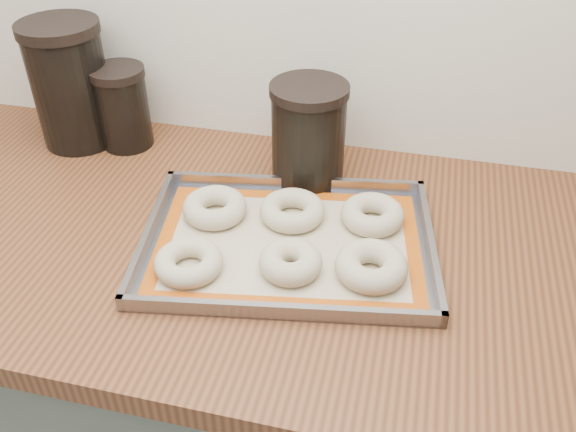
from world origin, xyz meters
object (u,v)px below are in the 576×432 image
(bagel_back_left, at_px, (215,207))
(bagel_back_mid, at_px, (292,210))
(bagel_back_right, at_px, (372,214))
(canister_left, at_px, (70,84))
(baking_tray, at_px, (288,242))
(canister_right, at_px, (308,133))
(canister_mid, at_px, (123,107))
(bagel_front_left, at_px, (189,262))
(bagel_front_right, at_px, (371,266))
(bagel_front_mid, at_px, (290,262))

(bagel_back_left, relative_size, bagel_back_mid, 0.99)
(bagel_back_right, bearing_deg, canister_left, 166.34)
(bagel_back_right, bearing_deg, baking_tray, -145.31)
(bagel_back_mid, bearing_deg, bagel_back_right, 8.27)
(canister_left, relative_size, canister_right, 1.31)
(canister_left, bearing_deg, canister_mid, 3.70)
(bagel_front_left, xyz_separation_m, canister_left, (-0.36, 0.33, 0.10))
(bagel_front_left, distance_m, bagel_front_right, 0.27)
(baking_tray, xyz_separation_m, bagel_back_mid, (-0.01, 0.07, 0.01))
(bagel_front_right, xyz_separation_m, canister_left, (-0.63, 0.28, 0.10))
(bagel_front_mid, xyz_separation_m, bagel_back_right, (0.10, 0.15, -0.00))
(bagel_front_mid, relative_size, bagel_front_right, 0.88)
(bagel_back_left, relative_size, canister_left, 0.44)
(bagel_front_left, height_order, bagel_front_mid, bagel_front_mid)
(bagel_back_left, xyz_separation_m, canister_left, (-0.35, 0.19, 0.10))
(baking_tray, bearing_deg, bagel_back_left, 162.57)
(canister_left, xyz_separation_m, canister_mid, (0.10, 0.01, -0.04))
(bagel_front_right, bearing_deg, bagel_back_mid, 142.97)
(bagel_front_mid, distance_m, canister_left, 0.60)
(baking_tray, xyz_separation_m, bagel_front_left, (-0.13, -0.10, 0.01))
(bagel_front_mid, relative_size, canister_right, 0.52)
(bagel_front_mid, xyz_separation_m, canister_left, (-0.51, 0.30, 0.10))
(canister_left, bearing_deg, canister_right, -3.76)
(bagel_back_right, relative_size, canister_right, 0.56)
(canister_right, bearing_deg, canister_left, 176.24)
(bagel_back_mid, bearing_deg, canister_left, 160.74)
(bagel_front_mid, distance_m, bagel_back_mid, 0.13)
(bagel_back_left, relative_size, canister_right, 0.58)
(baking_tray, distance_m, bagel_back_right, 0.15)
(baking_tray, distance_m, canister_left, 0.56)
(baking_tray, xyz_separation_m, canister_mid, (-0.39, 0.24, 0.08))
(bagel_front_right, distance_m, bagel_back_right, 0.13)
(bagel_front_mid, height_order, bagel_back_mid, bagel_front_mid)
(bagel_back_right, bearing_deg, bagel_front_left, -144.23)
(bagel_back_mid, height_order, canister_mid, canister_mid)
(baking_tray, xyz_separation_m, bagel_back_left, (-0.14, 0.04, 0.02))
(bagel_front_left, height_order, canister_right, canister_right)
(canister_right, bearing_deg, bagel_back_right, -41.11)
(bagel_front_left, bearing_deg, canister_left, 137.34)
(baking_tray, height_order, canister_left, canister_left)
(bagel_front_mid, bearing_deg, canister_left, 149.73)
(baking_tray, xyz_separation_m, canister_right, (-0.01, 0.20, 0.09))
(bagel_front_mid, xyz_separation_m, bagel_back_mid, (-0.03, 0.13, -0.00))
(bagel_front_left, bearing_deg, canister_mid, 127.59)
(baking_tray, distance_m, bagel_front_left, 0.16)
(bagel_front_mid, distance_m, bagel_back_left, 0.19)
(bagel_back_mid, distance_m, canister_mid, 0.43)
(canister_mid, bearing_deg, bagel_back_left, -37.97)
(bagel_front_mid, height_order, canister_mid, canister_mid)
(bagel_back_left, distance_m, canister_mid, 0.33)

